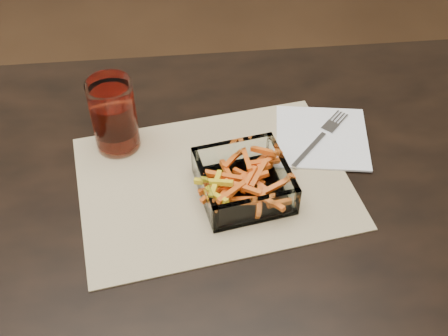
{
  "coord_description": "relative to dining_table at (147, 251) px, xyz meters",
  "views": [
    {
      "loc": [
        0.07,
        -0.58,
        1.45
      ],
      "look_at": [
        0.14,
        0.07,
        0.78
      ],
      "focal_mm": 45.0,
      "sensor_mm": 36.0,
      "label": 1
    }
  ],
  "objects": [
    {
      "name": "tumbler",
      "position": [
        -0.04,
        0.18,
        0.15
      ],
      "size": [
        0.08,
        0.08,
        0.14
      ],
      "color": "white",
      "rests_on": "placemat"
    },
    {
      "name": "napkin",
      "position": [
        0.33,
        0.15,
        0.09
      ],
      "size": [
        0.19,
        0.19,
        0.0
      ],
      "primitive_type": "cube",
      "rotation": [
        0.0,
        0.0,
        -0.17
      ],
      "color": "white",
      "rests_on": "placemat"
    },
    {
      "name": "fork",
      "position": [
        0.33,
        0.15,
        0.1
      ],
      "size": [
        0.13,
        0.14,
        0.0
      ],
      "rotation": [
        0.0,
        0.0,
        -0.74
      ],
      "color": "silver",
      "rests_on": "napkin"
    },
    {
      "name": "placemat",
      "position": [
        0.12,
        0.07,
        0.09
      ],
      "size": [
        0.49,
        0.39,
        0.0
      ],
      "primitive_type": "cube",
      "rotation": [
        0.0,
        0.0,
        0.15
      ],
      "color": "tan",
      "rests_on": "dining_table"
    },
    {
      "name": "glass_bowl",
      "position": [
        0.17,
        0.04,
        0.11
      ],
      "size": [
        0.16,
        0.16,
        0.06
      ],
      "rotation": [
        0.0,
        0.0,
        0.18
      ],
      "color": "white",
      "rests_on": "placemat"
    },
    {
      "name": "dining_table",
      "position": [
        0.0,
        0.0,
        0.0
      ],
      "size": [
        1.6,
        0.9,
        0.75
      ],
      "color": "black",
      "rests_on": "ground"
    }
  ]
}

